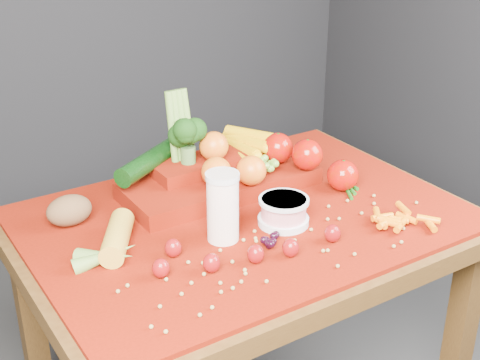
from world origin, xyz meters
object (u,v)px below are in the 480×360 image
produce_mound (229,168)px  milk_glass (223,205)px  table (244,252)px  yogurt_bowl (284,210)px

produce_mound → milk_glass: bearing=-124.5°
table → yogurt_bowl: (0.06, -0.09, 0.14)m
produce_mound → yogurt_bowl: bearing=-88.1°
yogurt_bowl → produce_mound: bearing=91.9°
milk_glass → table: bearing=34.6°
table → milk_glass: milk_glass is taller
milk_glass → produce_mound: size_ratio=0.28×
yogurt_bowl → produce_mound: (-0.01, 0.24, 0.02)m
milk_glass → yogurt_bowl: bearing=-5.5°
table → milk_glass: bearing=-145.4°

